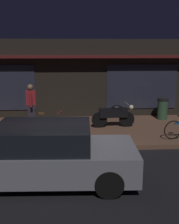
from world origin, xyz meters
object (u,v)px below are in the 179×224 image
object	(u,v)px
motorcycle	(114,115)
trash_bin	(162,109)
bicycle_parked	(49,127)
person_bystander	(31,104)
parked_car_near	(48,154)

from	to	relation	value
motorcycle	trash_bin	bearing A→B (deg)	25.36
motorcycle	bicycle_parked	bearing A→B (deg)	-156.73
person_bystander	trash_bin	xyz separation A→B (m)	(5.59, 0.68, -0.41)
bicycle_parked	person_bystander	world-z (taller)	person_bystander
trash_bin	parked_car_near	xyz separation A→B (m)	(-4.53, -5.22, 0.08)
motorcycle	trash_bin	distance (m)	2.56
person_bystander	trash_bin	bearing A→B (deg)	6.94
motorcycle	person_bystander	xyz separation A→B (m)	(-3.28, 0.42, 0.38)
person_bystander	parked_car_near	bearing A→B (deg)	-76.89
person_bystander	motorcycle	bearing A→B (deg)	-7.23
bicycle_parked	parked_car_near	distance (m)	3.07
bicycle_parked	parked_car_near	size ratio (longest dim) A/B	0.38
motorcycle	trash_bin	world-z (taller)	motorcycle
trash_bin	bicycle_parked	bearing A→B (deg)	-155.71
motorcycle	person_bystander	size ratio (longest dim) A/B	1.02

